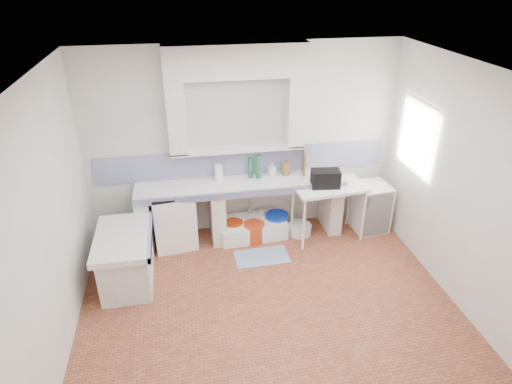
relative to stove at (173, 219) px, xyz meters
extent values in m
plane|color=#945038|center=(1.09, -1.67, -0.42)|extent=(4.50, 4.50, 0.00)
plane|color=silver|center=(1.09, -1.67, 2.38)|extent=(4.50, 4.50, 0.00)
plane|color=silver|center=(1.09, 0.33, 0.98)|extent=(4.50, 0.00, 4.50)
plane|color=silver|center=(1.09, -3.67, 0.98)|extent=(4.50, 0.00, 4.50)
plane|color=silver|center=(-1.16, -1.67, 0.98)|extent=(0.00, 4.50, 4.50)
plane|color=silver|center=(3.34, -1.67, 0.98)|extent=(0.00, 4.50, 4.50)
cube|color=silver|center=(0.99, 0.20, 2.16)|extent=(1.90, 0.25, 0.45)
cube|color=#3B2113|center=(3.52, -0.47, 1.18)|extent=(0.35, 0.86, 1.06)
cube|color=white|center=(3.37, -0.47, 1.56)|extent=(0.01, 0.84, 0.24)
cube|color=white|center=(0.99, 0.03, 0.44)|extent=(3.00, 0.60, 0.08)
cube|color=navy|center=(0.99, -0.25, 0.44)|extent=(3.00, 0.04, 0.10)
cube|color=silver|center=(-0.41, 0.03, -0.01)|extent=(0.20, 0.55, 0.82)
cube|color=silver|center=(0.64, 0.03, -0.01)|extent=(0.20, 0.55, 0.82)
cube|color=silver|center=(2.39, 0.03, -0.01)|extent=(0.20, 0.55, 0.82)
cube|color=white|center=(-0.61, -0.77, 0.24)|extent=(0.70, 1.10, 0.08)
cube|color=silver|center=(-0.61, -0.77, -0.11)|extent=(0.60, 1.00, 0.62)
cube|color=navy|center=(-0.28, -0.77, 0.24)|extent=(0.04, 1.10, 0.10)
cube|color=navy|center=(1.09, 0.31, 0.68)|extent=(4.27, 0.03, 0.40)
cube|color=white|center=(0.00, 0.00, 0.00)|extent=(0.66, 0.64, 0.83)
cube|color=white|center=(1.15, 0.01, -0.30)|extent=(1.04, 0.61, 0.24)
cube|color=white|center=(2.25, -0.21, 0.01)|extent=(1.08, 0.67, 0.05)
cube|color=white|center=(2.98, -0.12, -0.04)|extent=(0.53, 0.53, 0.75)
cylinder|color=#B9310A|center=(0.87, -0.02, -0.28)|extent=(0.32, 0.32, 0.27)
cylinder|color=#C03714|center=(1.16, -0.14, -0.27)|extent=(0.41, 0.41, 0.29)
cylinder|color=#092BAF|center=(1.54, 0.02, -0.26)|extent=(0.45, 0.45, 0.32)
cylinder|color=white|center=(1.88, -0.07, -0.34)|extent=(0.39, 0.39, 0.15)
cylinder|color=silver|center=(1.16, 0.18, -0.27)|extent=(0.10, 0.10, 0.29)
cylinder|color=silver|center=(1.33, 0.15, -0.25)|extent=(0.11, 0.11, 0.34)
cube|color=black|center=(2.17, -0.23, 0.57)|extent=(0.42, 0.28, 0.25)
cylinder|color=#216538|center=(1.17, 0.18, 0.64)|extent=(0.08, 0.08, 0.31)
cylinder|color=#216538|center=(1.27, 0.14, 0.66)|extent=(0.08, 0.08, 0.35)
cube|color=olive|center=(1.69, 0.17, 0.58)|extent=(0.12, 0.10, 0.20)
cube|color=olive|center=(1.97, 0.18, 0.65)|extent=(0.06, 0.25, 0.34)
cylinder|color=white|center=(0.70, 0.18, 0.60)|extent=(0.15, 0.15, 0.24)
imported|color=white|center=(1.48, 0.18, 0.59)|extent=(0.12, 0.12, 0.21)
cube|color=#285391|center=(1.19, -0.58, -0.41)|extent=(0.77, 0.45, 0.01)
camera|label=1|loc=(0.19, -5.59, 3.30)|focal=30.96mm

